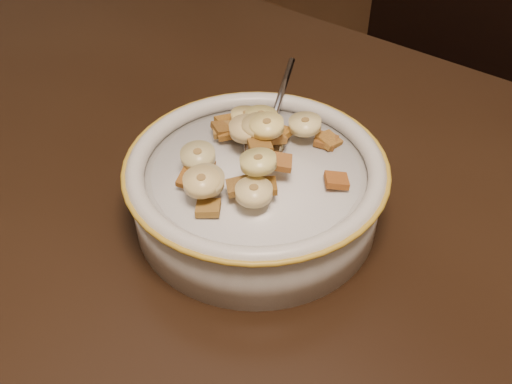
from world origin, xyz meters
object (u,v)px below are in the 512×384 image
Objects in this scene: table at (150,212)px; cereal_bowl at (256,194)px; spoon at (265,144)px; chair at (402,118)px.

table is 6.09× the size of cereal_bowl.
cereal_bowl is 0.05m from spoon.
table is 0.14m from spoon.
table is 0.12m from cereal_bowl.
spoon reaches higher than table.
table is 0.78m from chair.
cereal_bowl is at bearing -71.41° from chair.
cereal_bowl is (0.12, -0.68, 0.33)m from chair.
spoon is at bearing 43.68° from table.
table is 25.37× the size of spoon.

